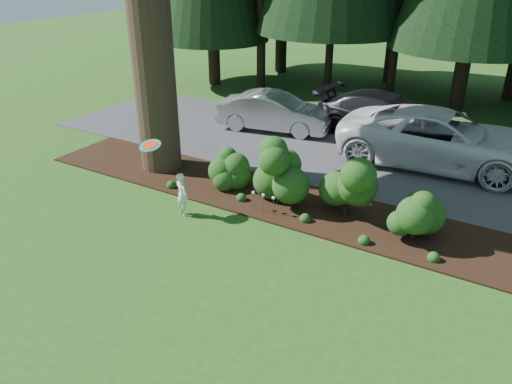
{
  "coord_description": "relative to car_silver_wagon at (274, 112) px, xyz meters",
  "views": [
    {
      "loc": [
        5.47,
        -7.54,
        6.19
      ],
      "look_at": [
        0.27,
        1.09,
        1.3
      ],
      "focal_mm": 35.0,
      "sensor_mm": 36.0,
      "label": 1
    }
  ],
  "objects": [
    {
      "name": "car_white_suv",
      "position": [
        6.1,
        -0.32,
        0.17
      ],
      "size": [
        6.44,
        3.3,
        1.74
      ],
      "primitive_type": "imported",
      "rotation": [
        0.0,
        0.0,
        1.64
      ],
      "color": "silver",
      "rests_on": "driveway"
    },
    {
      "name": "car_silver_wagon",
      "position": [
        0.0,
        0.0,
        0.0
      ],
      "size": [
        4.47,
        2.24,
        1.41
      ],
      "primitive_type": "imported",
      "rotation": [
        0.0,
        0.0,
        1.75
      ],
      "color": "#ACACB0",
      "rests_on": "driveway"
    },
    {
      "name": "driveway",
      "position": [
        3.3,
        -0.84,
        -0.72
      ],
      "size": [
        22.0,
        6.0,
        0.03
      ],
      "primitive_type": "cube",
      "color": "#38383A",
      "rests_on": "ground"
    },
    {
      "name": "ground",
      "position": [
        3.3,
        -8.34,
        -0.73
      ],
      "size": [
        80.0,
        80.0,
        0.0
      ],
      "primitive_type": "plane",
      "color": "#284E16",
      "rests_on": "ground"
    },
    {
      "name": "lily_cluster",
      "position": [
        3.0,
        -5.94,
        -0.24
      ],
      "size": [
        0.69,
        0.09,
        0.57
      ],
      "color": "#133F14",
      "rests_on": "ground"
    },
    {
      "name": "child",
      "position": [
        1.24,
        -7.06,
        -0.15
      ],
      "size": [
        0.49,
        0.4,
        1.16
      ],
      "primitive_type": "imported",
      "rotation": [
        0.0,
        0.0,
        2.8
      ],
      "color": "white",
      "rests_on": "ground"
    },
    {
      "name": "shrub_row",
      "position": [
        4.07,
        -5.2,
        0.08
      ],
      "size": [
        6.53,
        1.6,
        1.61
      ],
      "color": "#133F14",
      "rests_on": "ground"
    },
    {
      "name": "frisbee",
      "position": [
        0.49,
        -7.25,
        1.08
      ],
      "size": [
        0.55,
        0.54,
        0.17
      ],
      "color": "teal",
      "rests_on": "ground"
    },
    {
      "name": "car_dark_suv",
      "position": [
        3.85,
        1.46,
        0.07
      ],
      "size": [
        5.53,
        2.78,
        1.54
      ],
      "primitive_type": "imported",
      "rotation": [
        0.0,
        0.0,
        1.45
      ],
      "color": "black",
      "rests_on": "driveway"
    },
    {
      "name": "mulch_bed",
      "position": [
        3.3,
        -5.09,
        -0.71
      ],
      "size": [
        16.0,
        2.5,
        0.05
      ],
      "primitive_type": "cube",
      "color": "black",
      "rests_on": "ground"
    }
  ]
}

